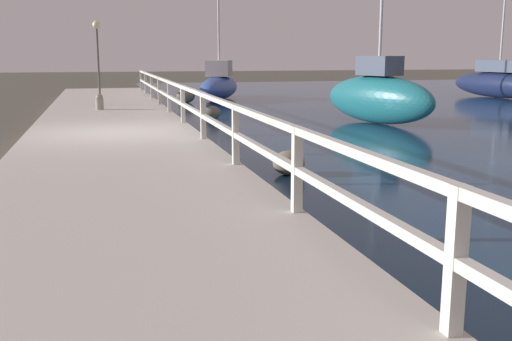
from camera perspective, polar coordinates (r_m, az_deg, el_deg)
The scene contains 11 objects.
ground_plane at distance 13.41m, azimuth -13.41°, elevation 2.17°, with size 120.00×120.00×0.00m, color #4C473D.
dock_walkway at distance 13.39m, azimuth -13.44°, elevation 2.86°, with size 3.67×36.00×0.33m.
railing at distance 13.45m, azimuth -6.13°, elevation 6.53°, with size 0.10×32.50×0.92m.
boulder_downstream at distance 18.64m, azimuth -4.23°, elevation 5.50°, with size 0.57×0.52×0.43m.
boulder_upstream at distance 10.03m, azimuth 3.15°, elevation 0.75°, with size 0.55×0.49×0.41m.
boulder_water_edge at distance 25.24m, azimuth -6.72°, elevation 7.05°, with size 0.77×0.70×0.58m.
mooring_bollard at distance 19.05m, azimuth -14.69°, elevation 6.35°, with size 0.24×0.24×0.48m.
dock_lamp at distance 21.02m, azimuth -14.88°, elevation 11.73°, with size 0.26×0.26×2.76m.
sailboat_teal at distance 17.86m, azimuth 11.56°, elevation 6.94°, with size 2.28×4.34×6.85m.
sailboat_navy at distance 30.31m, azimuth 22.11°, elevation 7.80°, with size 1.72×6.00×7.33m.
sailboat_blue at distance 27.17m, azimuth -3.52°, elevation 8.11°, with size 3.35×6.04×7.30m.
Camera 1 is at (-0.25, -13.26, 1.98)m, focal length 42.00 mm.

